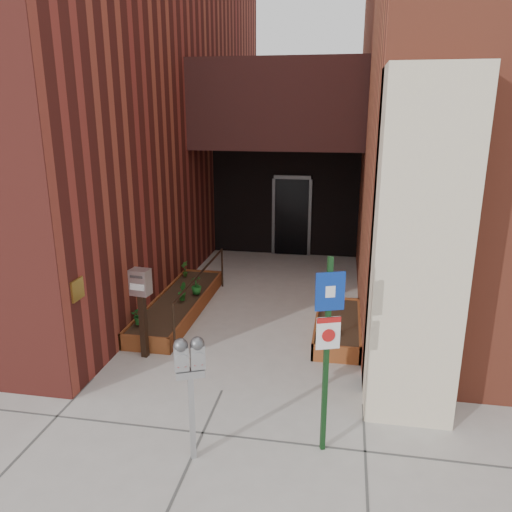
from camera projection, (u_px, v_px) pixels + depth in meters
The scene contains 15 objects.
ground at pixel (222, 391), 7.20m from camera, with size 80.00×80.00×0.00m, color #9E9991.
architecture at pixel (278, 64), 12.33m from camera, with size 20.00×14.60×10.00m.
planter_left at pixel (179, 305), 9.98m from camera, with size 0.90×3.60×0.30m.
planter_right at pixel (337, 327), 8.97m from camera, with size 0.80×2.20×0.30m.
handrail at pixel (201, 279), 9.67m from camera, with size 0.04×3.34×0.90m.
parking_meter at pixel (190, 366), 5.49m from camera, with size 0.35×0.24×1.53m.
sign_post at pixel (328, 337), 5.54m from camera, with size 0.32×0.13×2.40m.
payment_dropbox at pixel (141, 294), 7.90m from camera, with size 0.33×0.26×1.50m.
shrub_left_a at pixel (140, 315), 8.69m from camera, with size 0.29×0.29×0.33m, color #1A5B1F.
shrub_left_b at pixel (182, 291), 9.76m from camera, with size 0.19×0.19×0.35m, color #18561A.
shrub_left_c at pixel (196, 285), 10.09m from camera, with size 0.21×0.21×0.38m, color #1C6320.
shrub_left_d at pixel (185, 269), 11.14m from camera, with size 0.19×0.19×0.35m, color #245418.
shrub_right_a at pixel (322, 330), 8.07m from camera, with size 0.20×0.20×0.35m, color #1D5117.
shrub_right_b at pixel (326, 296), 9.49m from camera, with size 0.19×0.19×0.36m, color #1A5B1E.
shrub_right_c at pixel (326, 291), 9.77m from camera, with size 0.32×0.32×0.36m, color #205418.
Camera 1 is at (1.61, -6.17, 3.91)m, focal length 35.00 mm.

